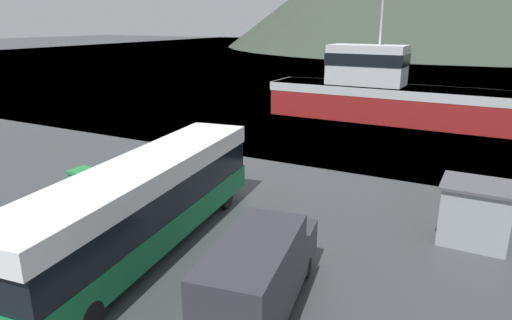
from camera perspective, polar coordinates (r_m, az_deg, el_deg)
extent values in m
plane|color=#3D5160|center=(144.07, 25.35, 12.25)|extent=(240.00, 240.00, 0.00)
cube|color=#146B3D|center=(17.23, -13.46, -7.94)|extent=(4.26, 13.20, 1.02)
cube|color=black|center=(16.81, -13.71, -4.56)|extent=(4.17, 12.94, 1.17)
cube|color=white|center=(16.49, -13.94, -1.49)|extent=(4.26, 13.20, 0.73)
cube|color=black|center=(22.24, -4.44, 0.67)|extent=(2.20, 0.36, 1.58)
cylinder|color=black|center=(21.52, -9.22, -4.02)|extent=(0.42, 0.93, 0.90)
cylinder|color=black|center=(20.57, -3.81, -4.83)|extent=(0.42, 0.93, 0.90)
cylinder|color=black|center=(15.15, -26.78, -15.34)|extent=(0.42, 0.93, 0.90)
cylinder|color=black|center=(13.77, -20.10, -17.90)|extent=(0.42, 0.93, 0.90)
cube|color=#2D2D33|center=(12.62, -0.35, -14.78)|extent=(2.63, 4.72, 2.20)
cube|color=#2D2D33|center=(15.52, 3.47, -10.41)|extent=(2.20, 2.21, 1.21)
cube|color=black|center=(14.27, 2.56, -8.55)|extent=(1.60, 0.33, 0.77)
cylinder|color=black|center=(15.80, 0.17, -12.34)|extent=(0.34, 0.73, 0.70)
cylinder|color=black|center=(15.43, 6.28, -13.23)|extent=(0.34, 0.73, 0.70)
cube|color=maroon|center=(39.96, 16.10, 6.80)|extent=(19.70, 4.54, 2.90)
cube|color=silver|center=(39.79, 16.23, 8.34)|extent=(19.90, 4.59, 0.72)
cube|color=silver|center=(40.03, 13.68, 11.47)|extent=(6.32, 3.10, 3.27)
cube|color=black|center=(39.99, 13.73, 12.16)|extent=(6.45, 3.19, 0.98)
cylinder|color=#B2B2B7|center=(39.66, 15.60, 18.65)|extent=(0.20, 0.20, 6.89)
cube|color=green|center=(22.79, -20.39, -3.13)|extent=(1.26, 0.95, 1.32)
cube|color=#227D3C|center=(22.56, -20.58, -1.38)|extent=(1.39, 1.05, 0.15)
cube|color=#93999E|center=(19.17, 25.70, -6.14)|extent=(2.37, 2.05, 2.22)
cube|color=#4C4C51|center=(18.77, 26.15, -2.85)|extent=(2.60, 2.25, 0.12)
cube|color=black|center=(45.61, 23.77, 6.07)|extent=(5.55, 3.50, 1.08)
cylinder|color=#4C4C51|center=(23.08, 24.77, -4.33)|extent=(0.37, 0.37, 0.62)
sphere|color=#4C4C51|center=(22.94, 24.90, -3.34)|extent=(0.43, 0.43, 0.43)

